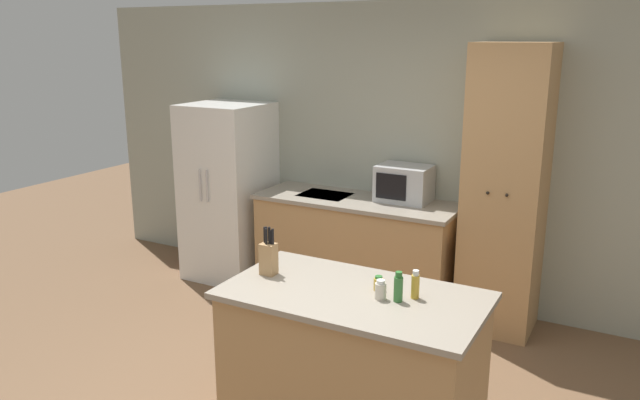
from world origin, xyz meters
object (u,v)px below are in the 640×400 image
(spice_bottle_short_red, at_px, (398,288))
(microwave, at_px, (404,183))
(spice_bottle_green_herb, at_px, (379,284))
(pantry_cabinet, at_px, (505,192))
(fire_extinguisher, at_px, (186,244))
(knife_block, at_px, (269,257))
(refrigerator, at_px, (229,191))
(spice_bottle_tall_dark, at_px, (415,285))
(spice_bottle_amber_oil, at_px, (381,290))

(spice_bottle_short_red, bearing_deg, microwave, 110.21)
(microwave, relative_size, spice_bottle_green_herb, 5.18)
(pantry_cabinet, bearing_deg, microwave, 174.53)
(spice_bottle_short_red, bearing_deg, fire_extinguisher, 149.40)
(spice_bottle_green_herb, bearing_deg, fire_extinguisher, 149.38)
(knife_block, bearing_deg, refrigerator, 132.34)
(spice_bottle_green_herb, bearing_deg, knife_block, -172.77)
(knife_block, height_order, spice_bottle_short_red, knife_block)
(knife_block, xyz_separation_m, spice_bottle_short_red, (0.84, -0.00, -0.03))
(spice_bottle_green_herb, bearing_deg, pantry_cabinet, 80.26)
(pantry_cabinet, relative_size, spice_bottle_tall_dark, 13.92)
(knife_block, distance_m, spice_bottle_short_red, 0.84)
(spice_bottle_amber_oil, bearing_deg, microwave, 107.52)
(microwave, bearing_deg, spice_bottle_short_red, -69.79)
(pantry_cabinet, xyz_separation_m, fire_extinguisher, (-3.20, -0.06, -0.93))
(knife_block, bearing_deg, spice_bottle_amber_oil, -1.53)
(spice_bottle_tall_dark, bearing_deg, knife_block, -174.78)
(knife_block, xyz_separation_m, spice_bottle_amber_oil, (0.74, -0.02, -0.06))
(spice_bottle_short_red, xyz_separation_m, fire_extinguisher, (-3.04, 1.80, -0.79))
(spice_bottle_green_herb, bearing_deg, microwave, 106.86)
(knife_block, distance_m, fire_extinguisher, 2.96)
(spice_bottle_tall_dark, distance_m, fire_extinguisher, 3.64)
(knife_block, distance_m, spice_bottle_green_herb, 0.69)
(spice_bottle_tall_dark, relative_size, spice_bottle_short_red, 0.95)
(spice_bottle_short_red, bearing_deg, spice_bottle_tall_dark, 51.88)
(pantry_cabinet, xyz_separation_m, microwave, (-0.87, 0.08, -0.05))
(fire_extinguisher, bearing_deg, spice_bottle_short_red, -30.60)
(spice_bottle_short_red, xyz_separation_m, spice_bottle_amber_oil, (-0.10, -0.02, -0.03))
(spice_bottle_tall_dark, bearing_deg, spice_bottle_amber_oil, -147.80)
(knife_block, height_order, spice_bottle_green_herb, knife_block)
(refrigerator, relative_size, spice_bottle_green_herb, 19.60)
(refrigerator, height_order, microwave, refrigerator)
(microwave, height_order, knife_block, microwave)
(microwave, distance_m, spice_bottle_tall_dark, 2.02)
(microwave, relative_size, spice_bottle_amber_oil, 4.01)
(refrigerator, xyz_separation_m, microwave, (1.73, 0.17, 0.24))
(spice_bottle_tall_dark, bearing_deg, spice_bottle_green_herb, 178.88)
(spice_bottle_amber_oil, bearing_deg, spice_bottle_tall_dark, 32.20)
(spice_bottle_tall_dark, relative_size, fire_extinguisher, 0.36)
(pantry_cabinet, xyz_separation_m, spice_bottle_amber_oil, (-0.25, -1.88, -0.17))
(spice_bottle_tall_dark, bearing_deg, pantry_cabinet, 87.26)
(refrigerator, height_order, spice_bottle_tall_dark, refrigerator)
(knife_block, distance_m, spice_bottle_amber_oil, 0.74)
(spice_bottle_amber_oil, bearing_deg, knife_block, 178.47)
(microwave, xyz_separation_m, spice_bottle_short_red, (0.72, -1.94, -0.10))
(refrigerator, height_order, spice_bottle_short_red, refrigerator)
(pantry_cabinet, distance_m, knife_block, 2.11)
(spice_bottle_tall_dark, height_order, spice_bottle_amber_oil, spice_bottle_tall_dark)
(microwave, relative_size, spice_bottle_short_red, 2.62)
(spice_bottle_amber_oil, bearing_deg, refrigerator, 142.76)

